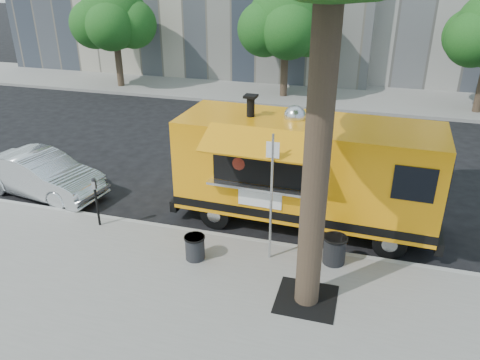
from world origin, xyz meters
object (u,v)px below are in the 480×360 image
object	(u,v)px
trash_bin_left	(335,249)
far_tree_b	(286,20)
sign_post	(271,191)
food_truck	(305,170)
parking_meter	(96,196)
trash_bin_right	(195,247)
far_tree_a	(114,16)
sedan	(42,175)

from	to	relation	value
trash_bin_left	far_tree_b	bearing A→B (deg)	105.86
sign_post	food_truck	world-z (taller)	food_truck
food_truck	trash_bin_left	size ratio (longest dim) A/B	10.43
far_tree_b	parking_meter	distance (m)	14.48
far_tree_b	parking_meter	world-z (taller)	far_tree_b
parking_meter	sign_post	bearing A→B (deg)	-2.52
far_tree_b	trash_bin_right	bearing A→B (deg)	-86.42
far_tree_b	food_truck	distance (m)	12.82
far_tree_a	parking_meter	bearing A→B (deg)	-62.85
parking_meter	sedan	distance (m)	3.04
food_truck	trash_bin_right	bearing A→B (deg)	-127.23
far_tree_b	trash_bin_left	xyz separation A→B (m)	(3.99, -14.04, -3.33)
sign_post	trash_bin_left	world-z (taller)	sign_post
far_tree_b	trash_bin_left	bearing A→B (deg)	-74.14
sedan	parking_meter	bearing A→B (deg)	-107.38
sign_post	parking_meter	bearing A→B (deg)	177.48
parking_meter	trash_bin_right	distance (m)	3.05
far_tree_a	trash_bin_right	xyz separation A→B (m)	(9.92, -14.36, -3.32)
food_truck	trash_bin_left	world-z (taller)	food_truck
sign_post	trash_bin_left	distance (m)	1.98
parking_meter	trash_bin_left	distance (m)	6.01
trash_bin_left	sedan	bearing A→B (deg)	171.25
far_tree_a	far_tree_b	size ratio (longest dim) A/B	0.97
sign_post	sedan	size ratio (longest dim) A/B	0.76
trash_bin_left	trash_bin_right	bearing A→B (deg)	-166.65
sedan	trash_bin_left	xyz separation A→B (m)	(8.69, -1.34, -0.15)
far_tree_b	sign_post	xyz separation A→B (m)	(2.55, -14.25, -1.98)
far_tree_b	trash_bin_left	world-z (taller)	far_tree_b
trash_bin_left	trash_bin_right	size ratio (longest dim) A/B	1.14
food_truck	trash_bin_right	xyz separation A→B (m)	(-2.04, -2.50, -1.11)
food_truck	sedan	distance (m)	7.73
far_tree_a	sedan	bearing A→B (deg)	-70.72
far_tree_a	trash_bin_right	world-z (taller)	far_tree_a
sign_post	far_tree_a	bearing A→B (deg)	129.83
parking_meter	far_tree_b	bearing A→B (deg)	81.90
parking_meter	food_truck	xyz separation A→B (m)	(4.97, 1.78, 0.59)
far_tree_a	sedan	xyz separation A→B (m)	(4.30, -12.30, -3.13)
food_truck	trash_bin_left	bearing A→B (deg)	-57.98
far_tree_a	far_tree_b	world-z (taller)	far_tree_b
sign_post	parking_meter	xyz separation A→B (m)	(-4.55, 0.20, -0.87)
parking_meter	sedan	size ratio (longest dim) A/B	0.34
far_tree_a	sign_post	world-z (taller)	far_tree_a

